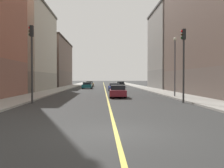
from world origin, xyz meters
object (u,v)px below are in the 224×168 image
(car_black, at_px, (120,84))
(car_orange, at_px, (89,84))
(traffic_light_right_near, at_px, (32,54))
(car_yellow, at_px, (90,84))
(building_right_midblock, at_px, (15,48))
(street_lamp_left_near, at_px, (175,60))
(car_maroon, at_px, (118,91))
(car_blue, at_px, (114,87))
(traffic_light_left_near, at_px, (183,55))
(car_teal, at_px, (87,86))
(building_right_distant, at_px, (46,63))
(building_left_mid, at_px, (181,49))

(car_black, distance_m, car_orange, 7.65)
(traffic_light_right_near, xyz_separation_m, car_yellow, (2.50, 49.52, -3.53))
(building_right_midblock, distance_m, street_lamp_left_near, 29.32)
(traffic_light_right_near, bearing_deg, car_yellow, 87.11)
(traffic_light_right_near, height_order, car_maroon, traffic_light_right_near)
(traffic_light_right_near, xyz_separation_m, car_blue, (7.83, 20.75, -3.52))
(car_blue, bearing_deg, car_yellow, 100.49)
(car_maroon, xyz_separation_m, car_orange, (-4.86, 35.41, -0.06))
(traffic_light_right_near, relative_size, car_black, 1.58)
(traffic_light_right_near, height_order, car_black, traffic_light_right_near)
(traffic_light_left_near, xyz_separation_m, car_yellow, (-10.24, 49.52, -3.42))
(car_orange, bearing_deg, car_black, -11.86)
(car_maroon, height_order, car_yellow, car_maroon)
(traffic_light_right_near, xyz_separation_m, car_teal, (2.85, 30.98, -3.52))
(building_right_distant, relative_size, car_yellow, 5.81)
(traffic_light_left_near, distance_m, street_lamp_left_near, 6.39)
(traffic_light_left_near, bearing_deg, building_right_distant, 114.22)
(building_left_mid, distance_m, car_black, 16.64)
(car_teal, bearing_deg, car_orange, 90.77)
(street_lamp_left_near, relative_size, car_black, 1.56)
(car_maroon, bearing_deg, traffic_light_right_near, -138.85)
(car_maroon, height_order, car_blue, car_maroon)
(traffic_light_right_near, relative_size, car_blue, 1.44)
(building_left_mid, height_order, car_blue, building_left_mid)
(street_lamp_left_near, height_order, car_black, street_lamp_left_near)
(building_left_mid, bearing_deg, street_lamp_left_near, -108.18)
(street_lamp_left_near, bearing_deg, car_orange, 107.21)
(building_left_mid, distance_m, building_right_midblock, 32.01)
(building_left_mid, bearing_deg, traffic_light_left_near, -106.43)
(car_black, bearing_deg, car_teal, -127.78)
(car_maroon, xyz_separation_m, car_blue, (0.27, 14.14, -0.03))
(car_teal, height_order, car_yellow, car_teal)
(street_lamp_left_near, bearing_deg, traffic_light_right_near, -155.39)
(traffic_light_right_near, xyz_separation_m, street_lamp_left_near, (13.76, 6.30, -0.07))
(traffic_light_right_near, xyz_separation_m, car_black, (10.18, 40.44, -3.49))
(building_left_mid, bearing_deg, car_blue, -143.16)
(car_orange, bearing_deg, car_maroon, -82.18)
(building_left_mid, bearing_deg, traffic_light_right_near, -125.04)
(car_teal, bearing_deg, street_lamp_left_near, -66.14)
(building_right_distant, xyz_separation_m, traffic_light_right_near, (9.21, -48.81, -1.94))
(building_left_mid, xyz_separation_m, car_black, (-11.81, 9.09, -7.40))
(building_left_mid, bearing_deg, car_black, 142.41)
(car_maroon, distance_m, car_black, 33.94)
(traffic_light_right_near, height_order, car_yellow, traffic_light_right_near)
(traffic_light_right_near, distance_m, car_orange, 42.25)
(building_left_mid, xyz_separation_m, traffic_light_left_near, (-9.24, -31.35, -4.01))
(car_yellow, bearing_deg, building_right_midblock, -114.86)
(car_teal, distance_m, car_orange, 11.04)
(traffic_light_left_near, xyz_separation_m, car_orange, (-10.05, 42.01, -3.43))
(traffic_light_left_near, relative_size, car_maroon, 1.46)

